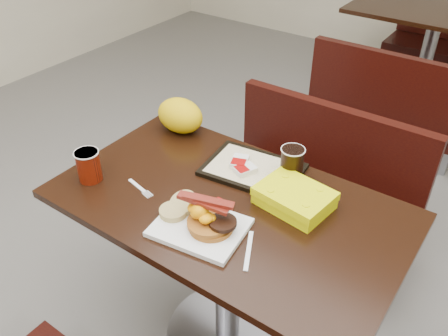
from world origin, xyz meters
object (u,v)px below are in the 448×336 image
Objects in this scene: pancake_stack at (211,224)px; hashbrown_sleeve_left at (240,162)px; coffee_cup_near at (89,166)px; knife at (249,250)px; table_far at (425,61)px; tray at (253,170)px; fork at (137,186)px; coffee_cup_far at (292,162)px; paper_bag at (180,115)px; table_near at (228,277)px; platter at (200,227)px; hashbrown_sleeve_right at (245,169)px; bench_near_n at (310,189)px; bench_far_s at (394,97)px; clamshell at (294,198)px.

pancake_stack is 1.75× the size of hashbrown_sleeve_left.
coffee_cup_near is 0.67m from knife.
tray reaches higher than table_far.
tray is (0.29, 0.31, 0.01)m from fork.
coffee_cup_far is (-0.07, 0.39, 0.07)m from knife.
paper_bag reaches higher than coffee_cup_near.
paper_bag is (-0.48, 0.43, 0.04)m from pancake_stack.
table_near is 8.53× the size of pancake_stack.
hashbrown_sleeve_left is at bearing 113.31° from table_near.
platter is 3.69× the size of hashbrown_sleeve_right.
coffee_cup_near is 1.53× the size of hashbrown_sleeve_right.
table_far is at bearing 90.00° from table_near.
platter is 0.18m from knife.
bench_near_n is 0.83× the size of table_far.
bench_far_s is 3.55× the size of platter.
table_near is at bearing -141.77° from clamshell.
coffee_cup_near is at bearing -118.63° from bench_near_n.
platter is 0.37m from hashbrown_sleeve_left.
bench_far_s is 8.95× the size of coffee_cup_far.
hashbrown_sleeve_left is 0.20m from coffee_cup_far.
bench_far_s is at bearing 158.25° from knife.
knife is at bearing -84.92° from bench_far_s.
fork is 1.65× the size of hashbrown_sleeve_left.
hashbrown_sleeve_right reaches higher than bench_near_n.
table_near is at bearing -90.00° from table_far.
bench_far_s is 2.18m from coffee_cup_near.
tray is at bearing -176.05° from knife.
knife is 2.17× the size of hashbrown_sleeve_right.
clamshell is (0.08, -0.13, -0.04)m from coffee_cup_far.
platter is 0.63m from paper_bag.
paper_bag is (-0.54, 0.04, -0.00)m from coffee_cup_far.
coffee_cup_far reaches higher than platter.
coffee_cup_far reaches higher than table_far.
hashbrown_sleeve_left is (-0.08, 0.19, 0.40)m from table_near.
tray is at bearing 101.07° from pancake_stack.
paper_bag is (-0.44, -0.43, 0.46)m from bench_near_n.
fork is at bearing -111.44° from hashbrown_sleeve_right.
tray is 4.58× the size of hashbrown_sleeve_right.
pancake_stack is at bearing 7.04° from fork.
platter is 0.42m from coffee_cup_far.
bench_near_n is at bearing 44.30° from paper_bag.
fork is 0.43m from tray.
pancake_stack is (0.04, 0.01, 0.02)m from platter.
platter is 2.00× the size of pancake_stack.
hashbrown_sleeve_right is (-0.08, 0.31, -0.00)m from pancake_stack.
platter is at bearing -89.90° from table_far.
clamshell reaches higher than pancake_stack.
paper_bag reaches higher than clamshell.
hashbrown_sleeve_left is at bearing 109.70° from pancake_stack.
table_near is 10.73× the size of coffee_cup_far.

